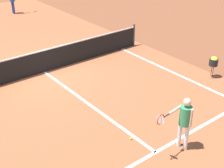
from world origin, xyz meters
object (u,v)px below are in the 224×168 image
(player_near, at_px, (184,118))
(ball_hopper, at_px, (214,61))
(tennis_ball_mid_court, at_px, (131,139))
(net, at_px, (43,61))

(player_near, bearing_deg, ball_hopper, 26.97)
(ball_hopper, xyz_separation_m, tennis_ball_mid_court, (-5.16, -1.05, -0.64))
(ball_hopper, bearing_deg, net, 138.01)
(net, distance_m, ball_hopper, 6.73)
(net, xyz_separation_m, ball_hopper, (5.00, -4.50, 0.18))
(net, bearing_deg, player_near, -84.06)
(player_near, bearing_deg, net, 95.94)
(net, distance_m, tennis_ball_mid_court, 5.57)
(player_near, relative_size, ball_hopper, 1.80)
(tennis_ball_mid_court, bearing_deg, net, 88.34)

